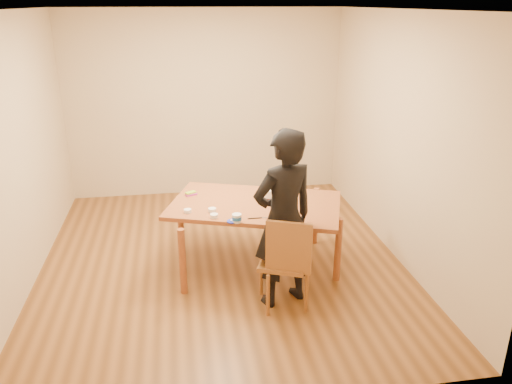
{
  "coord_description": "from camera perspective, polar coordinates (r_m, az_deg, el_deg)",
  "views": [
    {
      "loc": [
        -0.42,
        -5.06,
        2.77
      ],
      "look_at": [
        0.36,
        -0.24,
        0.9
      ],
      "focal_mm": 35.0,
      "sensor_mm": 36.0,
      "label": 1
    }
  ],
  "objects": [
    {
      "name": "dining_table",
      "position": [
        5.34,
        -0.09,
        -1.51
      ],
      "size": [
        2.03,
        1.58,
        0.04
      ],
      "primitive_type": "cube",
      "rotation": [
        0.0,
        0.0,
        -0.33
      ],
      "color": "brown",
      "rests_on": "floor"
    },
    {
      "name": "room_shell",
      "position": [
        5.6,
        -4.59,
        6.2
      ],
      "size": [
        4.0,
        4.5,
        2.7
      ],
      "color": "brown",
      "rests_on": "ground"
    },
    {
      "name": "candy_box_green",
      "position": [
        5.6,
        -7.48,
        -0.07
      ],
      "size": [
        0.13,
        0.11,
        0.02
      ],
      "primitive_type": "cube",
      "rotation": [
        0.0,
        0.0,
        0.51
      ],
      "color": "green",
      "rests_on": "candy_box_pink"
    },
    {
      "name": "frosting_dollop",
      "position": [
        4.89,
        -2.76,
        -3.21
      ],
      "size": [
        0.04,
        0.04,
        0.02
      ],
      "primitive_type": "ellipsoid",
      "color": "white",
      "rests_on": "frosting_lid"
    },
    {
      "name": "spatula",
      "position": [
        4.96,
        -0.13,
        -3.01
      ],
      "size": [
        0.14,
        0.01,
        0.01
      ],
      "primitive_type": "cube",
      "rotation": [
        0.0,
        0.0,
        -0.0
      ],
      "color": "black",
      "rests_on": "dining_table"
    },
    {
      "name": "candy_box_pink",
      "position": [
        5.6,
        -7.42,
        -0.26
      ],
      "size": [
        0.14,
        0.11,
        0.02
      ],
      "primitive_type": "cube",
      "rotation": [
        0.0,
        0.0,
        0.4
      ],
      "color": "#DD34B7",
      "rests_on": "dining_table"
    },
    {
      "name": "cake",
      "position": [
        5.49,
        1.59,
        0.0
      ],
      "size": [
        0.23,
        0.23,
        0.07
      ],
      "primitive_type": "cylinder",
      "color": "white",
      "rests_on": "cake_plate"
    },
    {
      "name": "ramekin_green",
      "position": [
        4.99,
        -4.81,
        -2.73
      ],
      "size": [
        0.08,
        0.08,
        0.04
      ],
      "primitive_type": "cylinder",
      "color": "white",
      "rests_on": "dining_table"
    },
    {
      "name": "frosting_dome",
      "position": [
        5.47,
        1.59,
        0.49
      ],
      "size": [
        0.23,
        0.23,
        0.03
      ],
      "primitive_type": "ellipsoid",
      "color": "white",
      "rests_on": "cake"
    },
    {
      "name": "ramekin_yellow",
      "position": [
        5.13,
        -5.03,
        -2.06
      ],
      "size": [
        0.08,
        0.08,
        0.04
      ],
      "primitive_type": "cylinder",
      "color": "white",
      "rests_on": "dining_table"
    },
    {
      "name": "frosting_tub",
      "position": [
        4.88,
        -2.21,
        -2.99
      ],
      "size": [
        0.09,
        0.09,
        0.08
      ],
      "primitive_type": "cylinder",
      "color": "white",
      "rests_on": "dining_table"
    },
    {
      "name": "cake_plate",
      "position": [
        5.51,
        1.58,
        -0.45
      ],
      "size": [
        0.26,
        0.26,
        0.02
      ],
      "primitive_type": "cylinder",
      "color": "#B2270B",
      "rests_on": "dining_table"
    },
    {
      "name": "person",
      "position": [
        4.65,
        3.17,
        -3.16
      ],
      "size": [
        0.74,
        0.61,
        1.75
      ],
      "primitive_type": "imported",
      "rotation": [
        0.0,
        0.0,
        3.49
      ],
      "color": "black",
      "rests_on": "floor"
    },
    {
      "name": "frosting_lid",
      "position": [
        4.9,
        -2.75,
        -3.35
      ],
      "size": [
        0.1,
        0.1,
        0.01
      ],
      "primitive_type": "cylinder",
      "color": "#1A28AE",
      "rests_on": "dining_table"
    },
    {
      "name": "ramekin_multi",
      "position": [
        5.14,
        -7.82,
        -2.16
      ],
      "size": [
        0.08,
        0.08,
        0.04
      ],
      "primitive_type": "cylinder",
      "color": "white",
      "rests_on": "dining_table"
    },
    {
      "name": "dining_chair",
      "position": [
        4.8,
        3.18,
        -8.0
      ],
      "size": [
        0.56,
        0.56,
        0.04
      ],
      "primitive_type": "cube",
      "rotation": [
        0.0,
        0.0,
        -0.39
      ],
      "color": "brown",
      "rests_on": "floor"
    }
  ]
}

